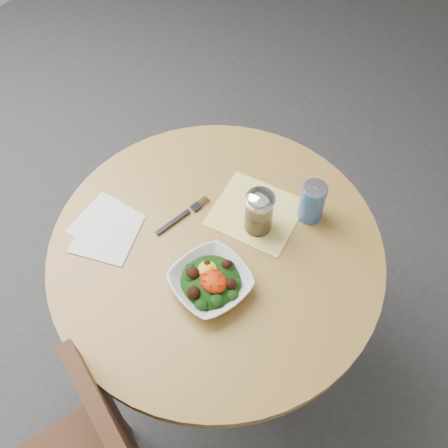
{
  "coord_description": "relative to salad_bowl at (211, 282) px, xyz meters",
  "views": [
    {
      "loc": [
        0.45,
        -0.51,
        1.9
      ],
      "look_at": [
        -0.01,
        0.04,
        0.81
      ],
      "focal_mm": 40.0,
      "sensor_mm": 36.0,
      "label": 1
    }
  ],
  "objects": [
    {
      "name": "table",
      "position": [
        -0.06,
        0.1,
        -0.22
      ],
      "size": [
        0.9,
        0.9,
        0.75
      ],
      "color": "black",
      "rests_on": "ground"
    },
    {
      "name": "fork",
      "position": [
        -0.2,
        0.12,
        -0.02
      ],
      "size": [
        0.05,
        0.18,
        0.0
      ],
      "color": "black",
      "rests_on": "table"
    },
    {
      "name": "spice_shaker",
      "position": [
        -0.02,
        0.22,
        0.04
      ],
      "size": [
        0.08,
        0.08,
        0.14
      ],
      "color": "silver",
      "rests_on": "table"
    },
    {
      "name": "cloth_napkin",
      "position": [
        -0.05,
        0.25,
        -0.03
      ],
      "size": [
        0.27,
        0.25,
        0.0
      ],
      "primitive_type": "cube",
      "rotation": [
        0.0,
        0.0,
        0.2
      ],
      "color": "yellow",
      "rests_on": "table"
    },
    {
      "name": "paper_napkins",
      "position": [
        -0.33,
        -0.05,
        -0.02
      ],
      "size": [
        0.22,
        0.22,
        0.0
      ],
      "color": "white",
      "rests_on": "table"
    },
    {
      "name": "ground",
      "position": [
        -0.06,
        0.1,
        -0.78
      ],
      "size": [
        6.0,
        6.0,
        0.0
      ],
      "primitive_type": "plane",
      "color": "#323134",
      "rests_on": "ground"
    },
    {
      "name": "beverage_can",
      "position": [
        0.07,
        0.34,
        0.04
      ],
      "size": [
        0.07,
        0.07,
        0.13
      ],
      "color": "#0D3295",
      "rests_on": "table"
    },
    {
      "name": "salad_bowl",
      "position": [
        0.0,
        0.0,
        0.0
      ],
      "size": [
        0.23,
        0.23,
        0.07
      ],
      "color": "silver",
      "rests_on": "table"
    }
  ]
}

